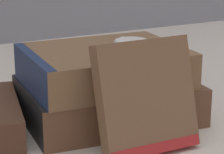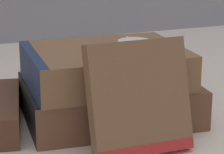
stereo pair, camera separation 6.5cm
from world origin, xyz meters
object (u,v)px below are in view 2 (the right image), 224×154
(book_flat_bottom, at_px, (105,100))
(book_leaning_front, at_px, (137,103))
(reading_glasses, at_px, (47,92))
(book_flat_top, at_px, (101,66))
(pocket_watch, at_px, (134,43))

(book_flat_bottom, distance_m, book_leaning_front, 0.11)
(reading_glasses, bearing_deg, book_flat_top, -62.01)
(book_flat_bottom, xyz_separation_m, pocket_watch, (0.04, 0.00, 0.07))
(pocket_watch, bearing_deg, book_leaning_front, -111.78)
(pocket_watch, bearing_deg, reading_glasses, 124.59)
(book_flat_bottom, bearing_deg, pocket_watch, 7.10)
(book_flat_bottom, distance_m, book_flat_top, 0.05)
(book_flat_bottom, bearing_deg, book_leaning_front, -86.64)
(book_leaning_front, height_order, pocket_watch, book_leaning_front)
(book_flat_bottom, bearing_deg, reading_glasses, 114.76)
(book_leaning_front, bearing_deg, book_flat_top, 91.94)
(book_flat_bottom, height_order, reading_glasses, book_flat_bottom)
(book_leaning_front, distance_m, pocket_watch, 0.13)
(book_flat_bottom, relative_size, reading_glasses, 2.01)
(book_flat_bottom, distance_m, reading_glasses, 0.14)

